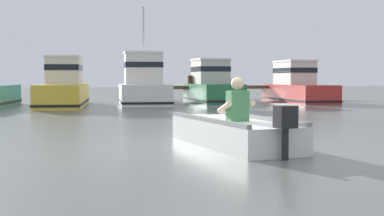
% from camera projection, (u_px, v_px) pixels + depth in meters
% --- Properties ---
extents(ground_plane, '(120.00, 120.00, 0.00)m').
position_uv_depth(ground_plane, '(215.00, 147.00, 8.87)').
color(ground_plane, slate).
extents(wooden_dock, '(10.87, 1.64, 1.37)m').
position_uv_depth(wooden_dock, '(234.00, 87.00, 27.00)').
color(wooden_dock, brown).
rests_on(wooden_dock, ground).
extents(rowboat_with_person, '(1.43, 3.73, 1.19)m').
position_uv_depth(rowboat_with_person, '(232.00, 131.00, 9.05)').
color(rowboat_with_person, white).
rests_on(rowboat_with_person, ground).
extents(moored_boat_yellow, '(2.59, 6.54, 2.11)m').
position_uv_depth(moored_boat_yellow, '(64.00, 87.00, 22.00)').
color(moored_boat_yellow, gold).
rests_on(moored_boat_yellow, ground).
extents(moored_boat_white, '(2.63, 4.94, 4.34)m').
position_uv_depth(moored_boat_white, '(143.00, 85.00, 23.33)').
color(moored_boat_white, white).
rests_on(moored_boat_white, ground).
extents(moored_boat_green, '(2.02, 4.50, 2.10)m').
position_uv_depth(moored_boat_green, '(212.00, 86.00, 24.89)').
color(moored_boat_green, '#287042').
rests_on(moored_boat_green, ground).
extents(moored_boat_red, '(2.15, 5.71, 2.04)m').
position_uv_depth(moored_boat_red, '(297.00, 87.00, 25.36)').
color(moored_boat_red, '#B72D28').
rests_on(moored_boat_red, ground).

